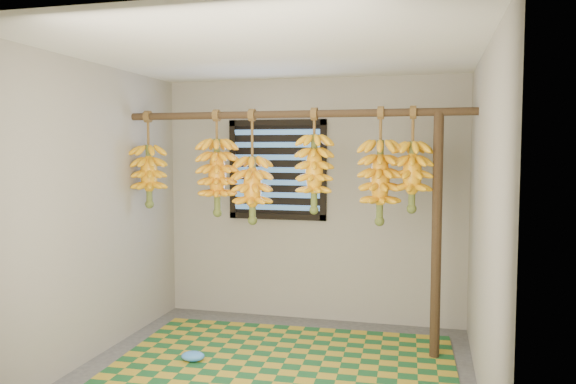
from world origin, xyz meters
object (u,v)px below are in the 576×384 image
(woven_mat, at_px, (280,370))
(plastic_bag, at_px, (193,356))
(banana_bunch_e, at_px, (380,182))
(banana_bunch_a, at_px, (149,176))
(banana_bunch_d, at_px, (314,173))
(banana_bunch_b, at_px, (217,177))
(support_post, at_px, (437,237))
(banana_bunch_c, at_px, (252,189))
(banana_bunch_f, at_px, (412,176))

(woven_mat, xyz_separation_m, plastic_bag, (-0.72, -0.01, 0.04))
(woven_mat, bearing_deg, banana_bunch_e, 39.60)
(banana_bunch_a, height_order, banana_bunch_d, same)
(plastic_bag, distance_m, banana_bunch_d, 1.79)
(plastic_bag, bearing_deg, banana_bunch_b, 91.03)
(banana_bunch_d, relative_size, banana_bunch_e, 0.92)
(support_post, relative_size, banana_bunch_d, 2.27)
(woven_mat, xyz_separation_m, banana_bunch_a, (-1.40, 0.57, 1.46))
(banana_bunch_c, relative_size, banana_bunch_d, 1.12)
(support_post, distance_m, banana_bunch_f, 0.53)
(banana_bunch_a, bearing_deg, plastic_bag, -41.00)
(woven_mat, distance_m, banana_bunch_f, 1.85)
(banana_bunch_b, relative_size, banana_bunch_e, 0.97)
(banana_bunch_b, height_order, banana_bunch_e, same)
(banana_bunch_f, bearing_deg, banana_bunch_b, -180.00)
(plastic_bag, distance_m, banana_bunch_f, 2.28)
(banana_bunch_c, bearing_deg, woven_mat, -54.75)
(woven_mat, height_order, plastic_bag, plastic_bag)
(banana_bunch_a, xyz_separation_m, banana_bunch_c, (0.99, 0.00, -0.11))
(plastic_bag, height_order, banana_bunch_e, banana_bunch_e)
(plastic_bag, bearing_deg, banana_bunch_f, 19.33)
(support_post, height_order, banana_bunch_e, banana_bunch_e)
(banana_bunch_d, xyz_separation_m, banana_bunch_f, (0.81, 0.00, -0.02))
(banana_bunch_c, xyz_separation_m, banana_bunch_e, (1.10, -0.00, 0.08))
(banana_bunch_e, relative_size, banana_bunch_f, 1.13)
(support_post, relative_size, plastic_bag, 10.39)
(banana_bunch_e, bearing_deg, plastic_bag, -157.49)
(banana_bunch_d, bearing_deg, plastic_bag, -145.81)
(plastic_bag, relative_size, banana_bunch_c, 0.20)
(banana_bunch_b, xyz_separation_m, banana_bunch_f, (1.68, 0.00, 0.03))
(banana_bunch_a, relative_size, banana_bunch_b, 0.94)
(banana_bunch_c, bearing_deg, support_post, 0.00)
(banana_bunch_a, bearing_deg, support_post, 0.00)
(banana_bunch_c, bearing_deg, banana_bunch_e, -0.00)
(woven_mat, xyz_separation_m, banana_bunch_c, (-0.41, 0.57, 1.35))
(support_post, bearing_deg, banana_bunch_f, 180.00)
(plastic_bag, height_order, banana_bunch_c, banana_bunch_c)
(banana_bunch_f, bearing_deg, banana_bunch_c, 180.00)
(woven_mat, distance_m, plastic_bag, 0.72)
(banana_bunch_a, bearing_deg, banana_bunch_f, 0.00)
(banana_bunch_e, bearing_deg, banana_bunch_f, 0.00)
(plastic_bag, height_order, banana_bunch_b, banana_bunch_b)
(banana_bunch_b, bearing_deg, plastic_bag, -88.97)
(banana_bunch_b, relative_size, banana_bunch_f, 1.09)
(woven_mat, bearing_deg, banana_bunch_d, 76.09)
(support_post, distance_m, banana_bunch_c, 1.60)
(banana_bunch_a, distance_m, banana_bunch_b, 0.66)
(banana_bunch_a, xyz_separation_m, banana_bunch_e, (2.09, -0.00, -0.03))
(banana_bunch_e, distance_m, banana_bunch_f, 0.26)
(banana_bunch_c, bearing_deg, banana_bunch_d, 0.00)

